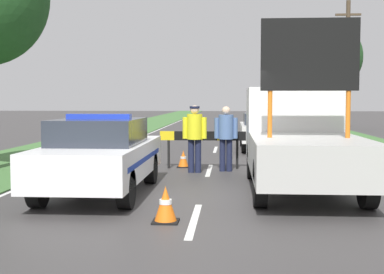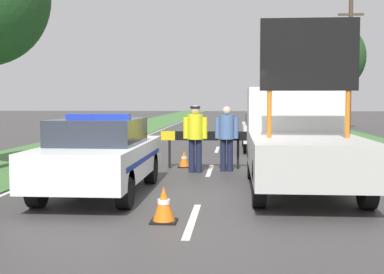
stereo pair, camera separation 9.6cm
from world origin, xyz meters
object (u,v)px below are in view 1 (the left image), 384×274
Objects in this scene: roadside_tree_near_left at (330,58)px; queued_car_van_white at (265,130)px; work_truck at (298,138)px; police_officer at (195,133)px; traffic_cone_centre_front at (166,205)px; police_car at (101,155)px; queued_car_suv_grey at (263,123)px; traffic_cone_near_police at (183,159)px; pedestrian_civilian at (226,133)px; road_barrier at (203,138)px; utility_pole at (347,68)px.

queued_car_van_white is at bearing -108.86° from roadside_tree_near_left.
work_truck reaches higher than police_officer.
traffic_cone_centre_front is at bearing -105.21° from roadside_tree_near_left.
police_car is 1.17× the size of queued_car_suv_grey.
traffic_cone_near_police is 22.58m from roadside_tree_near_left.
queued_car_van_white is 7.06m from queued_car_suv_grey.
pedestrian_civilian is (2.53, 3.72, 0.23)m from police_car.
queued_car_van_white is (3.98, 10.08, -0.03)m from police_car.
pedestrian_civilian is 0.43× the size of queued_car_suv_grey.
police_officer is at bearing -69.60° from traffic_cone_near_police.
roadside_tree_near_left is (6.60, 21.45, 3.67)m from pedestrian_civilian.
work_truck is at bearing -57.25° from road_barrier.
work_truck is at bearing 91.08° from queued_car_van_white.
work_truck is at bearing -101.70° from roadside_tree_near_left.
queued_car_suv_grey is 5.02m from utility_pole.
police_car is 4.31m from work_truck.
traffic_cone_centre_front is 0.08× the size of roadside_tree_near_left.
work_truck reaches higher than police_car.
traffic_cone_near_police is (-2.84, 3.36, -0.87)m from work_truck.
police_officer reaches higher than traffic_cone_centre_front.
roadside_tree_near_left is (7.83, 20.70, 4.46)m from traffic_cone_near_police.
queued_car_suv_grey is 0.62× the size of utility_pole.
queued_car_van_white is (1.45, 6.37, -0.26)m from pedestrian_civilian.
police_car is 17.68m from queued_car_suv_grey.
traffic_cone_near_police is 6.90m from traffic_cone_centre_front.
roadside_tree_near_left reaches higher than queued_car_van_white.
work_truck is at bearing -105.87° from utility_pole.
pedestrian_civilian is 3.06× the size of traffic_cone_centre_front.
work_truck is 3.13× the size of police_officer.
road_barrier is at bearing -109.12° from roadside_tree_near_left.
police_officer is 1.02× the size of pedestrian_civilian.
utility_pole reaches higher than work_truck.
roadside_tree_near_left is (4.77, 8.03, 3.98)m from queued_car_suv_grey.
traffic_cone_centre_front is at bearing 56.13° from work_truck.
utility_pole is at bearing 155.07° from queued_car_suv_grey.
police_officer is at bearing -170.20° from pedestrian_civilian.
utility_pole is (4.22, 5.27, 2.65)m from queued_car_van_white.
work_truck is 1.26× the size of queued_car_van_white.
police_officer is 7.07m from queued_car_van_white.
police_car is 0.86× the size of work_truck.
queued_car_van_white is (2.28, 6.69, -0.29)m from police_officer.
roadside_tree_near_left reaches higher than queued_car_suv_grey.
traffic_cone_near_police is at bearing 155.13° from road_barrier.
utility_pole reaches higher than road_barrier.
traffic_cone_near_police is (-0.57, 0.23, -0.61)m from road_barrier.
pedestrian_civilian is (0.66, -0.52, 0.18)m from road_barrier.
queued_car_suv_grey is at bearing -93.13° from queued_car_van_white.
pedestrian_civilian is 0.25× the size of roadside_tree_near_left.
police_car is 2.97m from traffic_cone_centre_front.
police_car is 8.30× the size of traffic_cone_centre_front.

